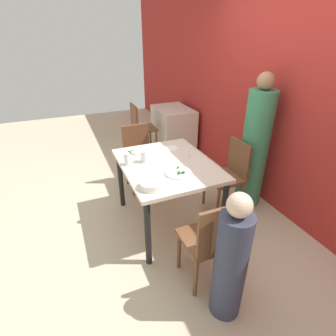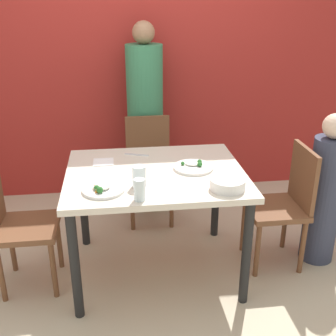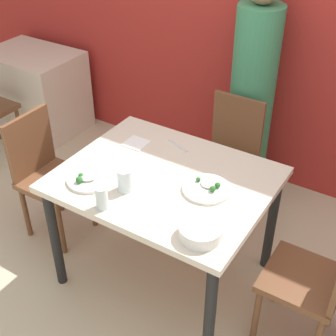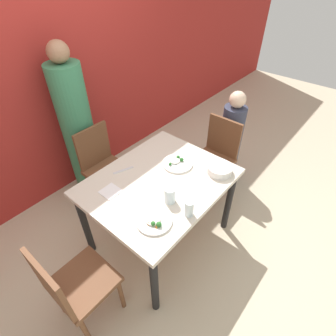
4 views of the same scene
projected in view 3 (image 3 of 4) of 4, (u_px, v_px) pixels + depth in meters
name	position (u px, v px, depth m)	size (l,w,h in m)	color
ground_plane	(166.00, 272.00, 3.08)	(10.00, 10.00, 0.00)	beige
wall_back	(272.00, 11.00, 3.28)	(10.00, 0.06, 2.70)	#A82823
dining_table	(165.00, 190.00, 2.69)	(1.17, 0.95, 0.78)	beige
chair_adult_spot	(228.00, 154.00, 3.35)	(0.40, 0.40, 0.89)	brown
chair_child_spot	(317.00, 278.00, 2.40)	(0.40, 0.40, 0.89)	brown
chair_empty_left	(47.00, 172.00, 3.17)	(0.40, 0.40, 0.89)	brown
person_adult	(251.00, 101.00, 3.42)	(0.32, 0.32, 1.65)	#387F56
bowl_curry	(201.00, 231.00, 2.21)	(0.21, 0.21, 0.07)	white
plate_rice_adult	(89.00, 179.00, 2.59)	(0.25, 0.25, 0.06)	white
plate_rice_child	(207.00, 188.00, 2.53)	(0.27, 0.27, 0.05)	white
glass_water_tall	(125.00, 180.00, 2.50)	(0.08, 0.08, 0.13)	silver
glass_water_short	(102.00, 198.00, 2.38)	(0.07, 0.07, 0.13)	silver
napkin_folded	(136.00, 143.00, 2.92)	(0.14, 0.14, 0.01)	white
fork_steel	(178.00, 146.00, 2.90)	(0.18, 0.08, 0.01)	silver
background_table	(37.00, 91.00, 4.46)	(0.85, 0.61, 0.76)	beige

